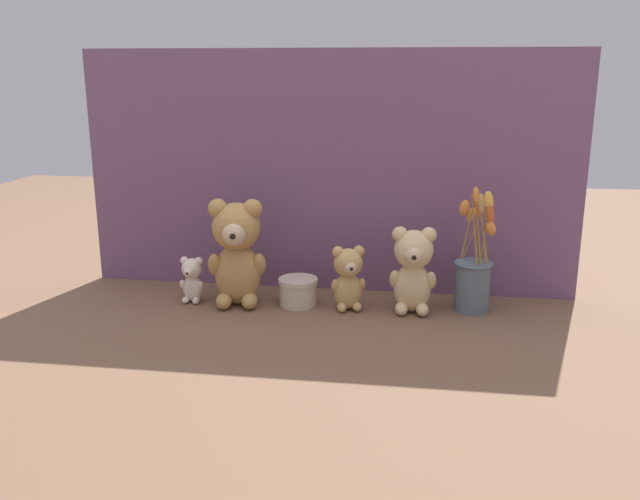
# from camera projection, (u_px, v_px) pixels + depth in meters

# --- Properties ---
(ground_plane) EXTENTS (4.00, 4.00, 0.00)m
(ground_plane) POSITION_uv_depth(u_px,v_px,m) (319.00, 307.00, 1.79)
(ground_plane) COLOR brown
(backdrop_wall) EXTENTS (1.37, 0.02, 0.66)m
(backdrop_wall) POSITION_uv_depth(u_px,v_px,m) (328.00, 173.00, 1.87)
(backdrop_wall) COLOR #704C70
(backdrop_wall) RESTS_ON ground
(teddy_bear_large) EXTENTS (0.16, 0.15, 0.29)m
(teddy_bear_large) POSITION_uv_depth(u_px,v_px,m) (237.00, 250.00, 1.78)
(teddy_bear_large) COLOR tan
(teddy_bear_large) RESTS_ON ground
(teddy_bear_medium) EXTENTS (0.12, 0.11, 0.23)m
(teddy_bear_medium) POSITION_uv_depth(u_px,v_px,m) (413.00, 268.00, 1.73)
(teddy_bear_medium) COLOR #DBBC84
(teddy_bear_medium) RESTS_ON ground
(teddy_bear_small) EXTENTS (0.10, 0.09, 0.17)m
(teddy_bear_small) POSITION_uv_depth(u_px,v_px,m) (348.00, 277.00, 1.76)
(teddy_bear_small) COLOR tan
(teddy_bear_small) RESTS_ON ground
(teddy_bear_tiny) EXTENTS (0.07, 0.06, 0.13)m
(teddy_bear_tiny) POSITION_uv_depth(u_px,v_px,m) (192.00, 279.00, 1.82)
(teddy_bear_tiny) COLOR beige
(teddy_bear_tiny) RESTS_ON ground
(flower_vase) EXTENTS (0.10, 0.13, 0.33)m
(flower_vase) POSITION_uv_depth(u_px,v_px,m) (474.00, 273.00, 1.74)
(flower_vase) COLOR slate
(flower_vase) RESTS_ON ground
(decorative_tin_tall) EXTENTS (0.10, 0.10, 0.07)m
(decorative_tin_tall) POSITION_uv_depth(u_px,v_px,m) (298.00, 291.00, 1.80)
(decorative_tin_tall) COLOR beige
(decorative_tin_tall) RESTS_ON ground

